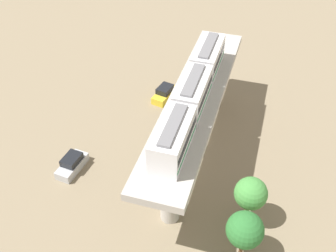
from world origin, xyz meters
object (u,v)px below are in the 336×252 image
object	(u,v)px
parked_car_yellow	(165,93)
tree_near_viaduct	(245,230)
train	(192,93)
parked_car_silver	(72,164)
tree_mid_lot	(251,194)

from	to	relation	value
parked_car_yellow	tree_near_viaduct	world-z (taller)	tree_near_viaduct
train	parked_car_yellow	bearing A→B (deg)	119.46
tree_near_viaduct	parked_car_silver	bearing A→B (deg)	164.53
parked_car_yellow	tree_near_viaduct	xyz separation A→B (m)	(13.68, -21.19, 3.10)
train	tree_mid_lot	bearing A→B (deg)	-39.14
train	parked_car_silver	world-z (taller)	train
parked_car_silver	tree_near_viaduct	bearing A→B (deg)	-8.74
train	tree_mid_lot	xyz separation A→B (m)	(7.30, -5.94, -5.86)
tree_near_viaduct	tree_mid_lot	distance (m)	4.07
parked_car_yellow	parked_car_silver	bearing A→B (deg)	-98.12
parked_car_silver	train	bearing A→B (deg)	27.18
parked_car_yellow	tree_mid_lot	world-z (taller)	tree_mid_lot
parked_car_silver	parked_car_yellow	world-z (taller)	same
parked_car_silver	parked_car_yellow	size ratio (longest dim) A/B	0.98
parked_car_silver	tree_mid_lot	distance (m)	19.87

